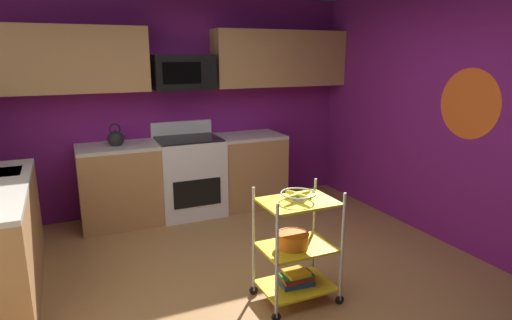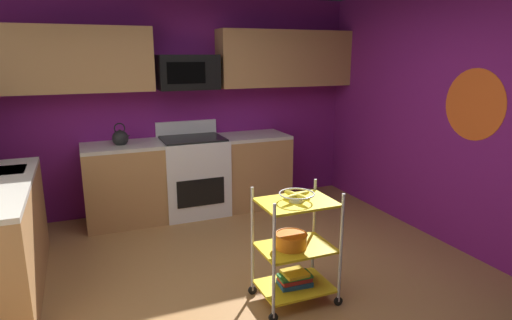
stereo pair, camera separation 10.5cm
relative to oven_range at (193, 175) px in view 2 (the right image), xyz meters
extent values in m
cube|color=#A87542|center=(-0.03, -2.10, -0.50)|extent=(4.40, 4.80, 0.04)
cube|color=#751970|center=(-0.03, 0.33, 0.82)|extent=(4.52, 0.06, 2.60)
cube|color=#751970|center=(2.20, -2.10, 0.82)|extent=(0.06, 4.80, 2.60)
cylinder|color=#E5591E|center=(2.17, -2.04, 0.97)|extent=(0.00, 0.67, 0.67)
cube|color=#B27F4C|center=(-0.03, 0.00, -0.04)|extent=(2.45, 0.60, 0.88)
cube|color=beige|center=(-0.03, 0.00, 0.42)|extent=(2.45, 0.60, 0.04)
cube|color=white|center=(0.00, 0.00, -0.02)|extent=(0.76, 0.64, 0.92)
cube|color=black|center=(0.00, -0.33, -0.13)|extent=(0.56, 0.01, 0.32)
cube|color=white|center=(0.00, 0.29, 0.53)|extent=(0.76, 0.06, 0.18)
cube|color=black|center=(0.00, 0.00, 0.45)|extent=(0.72, 0.60, 0.02)
cube|color=#B27F4C|center=(-1.31, 0.13, 1.37)|extent=(1.83, 0.33, 0.70)
cube|color=#B27F4C|center=(1.29, 0.13, 1.37)|extent=(1.77, 0.33, 0.70)
cube|color=black|center=(0.00, 0.11, 1.22)|extent=(0.70, 0.38, 0.40)
cube|color=black|center=(-0.06, -0.09, 1.22)|extent=(0.44, 0.01, 0.24)
cylinder|color=silver|center=(-0.05, -2.43, 0.00)|extent=(0.02, 0.02, 0.88)
cylinder|color=black|center=(-0.05, -2.43, -0.44)|extent=(0.07, 0.02, 0.07)
cylinder|color=silver|center=(0.51, -2.43, 0.00)|extent=(0.02, 0.02, 0.88)
cylinder|color=black|center=(0.51, -2.43, -0.44)|extent=(0.07, 0.02, 0.07)
cylinder|color=silver|center=(-0.05, -2.03, 0.00)|extent=(0.02, 0.02, 0.88)
cylinder|color=black|center=(-0.05, -2.03, -0.44)|extent=(0.07, 0.02, 0.07)
cylinder|color=silver|center=(0.51, -2.03, 0.00)|extent=(0.02, 0.02, 0.88)
cylinder|color=black|center=(0.51, -2.03, -0.44)|extent=(0.07, 0.02, 0.07)
cube|color=yellow|center=(0.23, -2.23, -0.36)|extent=(0.56, 0.41, 0.02)
cube|color=yellow|center=(0.23, -2.23, -0.03)|extent=(0.56, 0.41, 0.02)
cube|color=yellow|center=(0.23, -2.23, 0.34)|extent=(0.56, 0.41, 0.02)
torus|color=silver|center=(0.23, -2.23, 0.41)|extent=(0.27, 0.27, 0.01)
cylinder|color=silver|center=(0.23, -2.23, 0.36)|extent=(0.12, 0.12, 0.02)
ellipsoid|color=yellow|center=(0.28, -2.22, 0.40)|extent=(0.17, 0.09, 0.04)
ellipsoid|color=yellow|center=(0.22, -2.18, 0.40)|extent=(0.09, 0.17, 0.04)
ellipsoid|color=yellow|center=(0.18, -2.25, 0.40)|extent=(0.17, 0.09, 0.04)
ellipsoid|color=yellow|center=(0.25, -2.28, 0.40)|extent=(0.09, 0.17, 0.04)
cylinder|color=orange|center=(0.19, -2.23, 0.04)|extent=(0.24, 0.24, 0.11)
torus|color=orange|center=(0.19, -2.23, 0.09)|extent=(0.25, 0.25, 0.01)
cube|color=#1E4C8C|center=(0.23, -2.23, -0.33)|extent=(0.27, 0.18, 0.04)
cube|color=#B22626|center=(0.23, -2.23, -0.30)|extent=(0.25, 0.15, 0.03)
cube|color=#26723F|center=(0.23, -2.23, -0.27)|extent=(0.27, 0.15, 0.02)
cube|color=gold|center=(0.23, -2.23, -0.25)|extent=(0.19, 0.17, 0.03)
sphere|color=black|center=(-0.82, 0.00, 0.51)|extent=(0.18, 0.18, 0.18)
sphere|color=black|center=(-0.82, 0.00, 0.60)|extent=(0.03, 0.03, 0.03)
cone|color=black|center=(-0.74, 0.00, 0.53)|extent=(0.09, 0.04, 0.06)
torus|color=black|center=(-0.82, 0.00, 0.63)|extent=(0.12, 0.01, 0.12)
camera|label=1|loc=(-1.33, -4.91, 1.43)|focal=30.26mm
camera|label=2|loc=(-1.23, -4.96, 1.43)|focal=30.26mm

